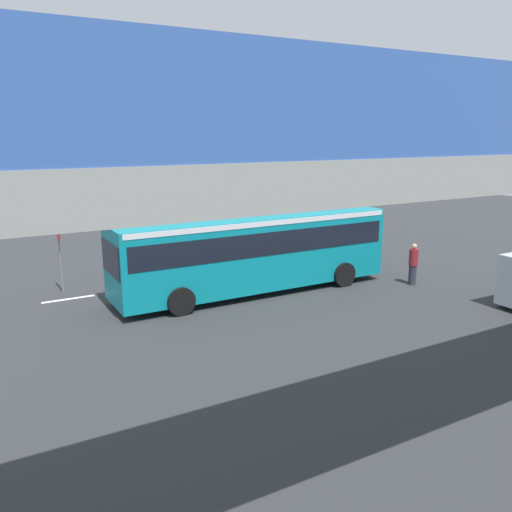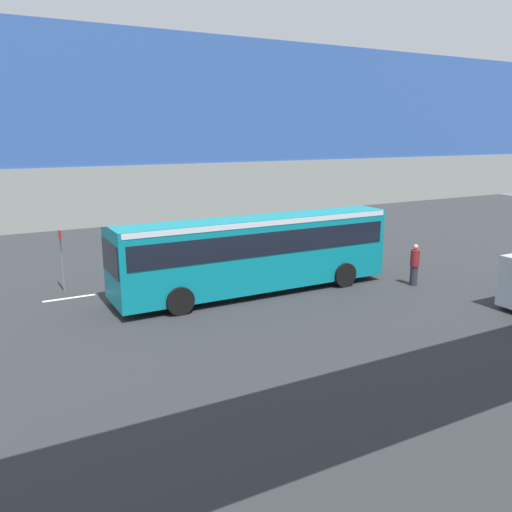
% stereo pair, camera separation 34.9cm
% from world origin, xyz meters
% --- Properties ---
extents(ground, '(80.00, 80.00, 0.00)m').
position_xyz_m(ground, '(0.00, 0.00, 0.00)').
color(ground, '#2D3033').
extents(city_bus, '(11.54, 2.85, 3.15)m').
position_xyz_m(city_bus, '(-0.88, 0.45, 1.88)').
color(city_bus, '#0C8493').
rests_on(city_bus, ground).
extents(pedestrian, '(0.38, 0.38, 1.79)m').
position_xyz_m(pedestrian, '(-7.32, 2.96, 0.89)').
color(pedestrian, '#2D2D38').
rests_on(pedestrian, ground).
extents(traffic_sign, '(0.08, 0.60, 2.80)m').
position_xyz_m(traffic_sign, '(6.02, -3.21, 1.89)').
color(traffic_sign, slate).
rests_on(traffic_sign, ground).
extents(lane_dash_leftmost, '(2.00, 0.20, 0.01)m').
position_xyz_m(lane_dash_leftmost, '(-6.00, -2.17, 0.00)').
color(lane_dash_leftmost, silver).
rests_on(lane_dash_leftmost, ground).
extents(lane_dash_left, '(2.00, 0.20, 0.01)m').
position_xyz_m(lane_dash_left, '(-2.00, -2.17, 0.00)').
color(lane_dash_left, silver).
rests_on(lane_dash_left, ground).
extents(lane_dash_centre, '(2.00, 0.20, 0.01)m').
position_xyz_m(lane_dash_centre, '(2.00, -2.17, 0.00)').
color(lane_dash_centre, silver).
rests_on(lane_dash_centre, ground).
extents(lane_dash_right, '(2.00, 0.20, 0.01)m').
position_xyz_m(lane_dash_right, '(6.00, -2.17, 0.00)').
color(lane_dash_right, silver).
rests_on(lane_dash_right, ground).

